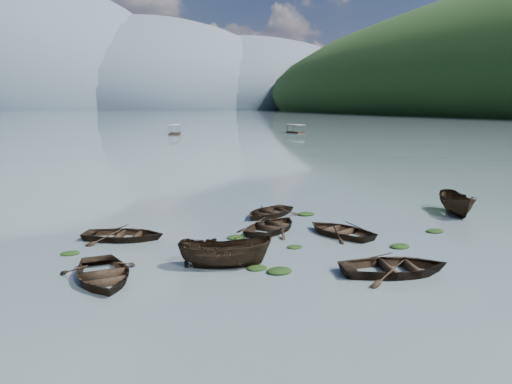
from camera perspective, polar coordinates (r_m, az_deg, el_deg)
name	(u,v)px	position (r m, az deg, el deg)	size (l,w,h in m)	color
ground_plane	(358,281)	(22.60, 11.53, -9.93)	(2400.00, 2400.00, 0.00)	slate
haze_mtn_b	(23,109)	(918.97, -25.06, 8.56)	(520.00, 520.00, 340.00)	#475666
haze_mtn_c	(145,109)	(930.19, -12.53, 9.26)	(520.00, 520.00, 260.00)	#475666
haze_mtn_d	(239,109)	(975.87, -1.91, 9.51)	(520.00, 520.00, 220.00)	#475666
rowboat_0	(103,281)	(23.20, -17.13, -9.65)	(3.48, 4.88, 1.01)	black
rowboat_1	(273,231)	(30.63, 1.91, -4.43)	(3.36, 4.70, 0.97)	black
rowboat_2	(225,267)	(23.95, -3.55, -8.59)	(1.67, 4.44, 1.71)	black
rowboat_3	(340,235)	(30.10, 9.55, -4.83)	(3.25, 4.55, 0.94)	black
rowboat_4	(395,274)	(23.92, 15.59, -8.98)	(3.60, 5.03, 1.04)	black
rowboat_5	(456,214)	(37.82, 21.93, -2.38)	(1.78, 4.72, 1.82)	black
rowboat_6	(124,240)	(29.62, -14.88, -5.27)	(3.31, 4.64, 0.96)	black
rowboat_7	(268,216)	(34.59, 1.41, -2.75)	(3.23, 4.52, 0.94)	black
weed_clump_0	(279,272)	(23.25, 2.69, -9.17)	(1.20, 0.98, 0.26)	black
weed_clump_1	(257,269)	(23.67, 0.11, -8.80)	(0.98, 0.78, 0.22)	black
weed_clump_2	(400,247)	(28.20, 16.10, -6.10)	(1.12, 0.89, 0.24)	black
weed_clump_3	(295,248)	(27.12, 4.44, -6.37)	(0.86, 0.73, 0.19)	black
weed_clump_4	(435,232)	(32.18, 19.77, -4.32)	(1.13, 0.89, 0.23)	black
weed_clump_5	(70,254)	(27.64, -20.48, -6.67)	(0.97, 0.78, 0.21)	black
weed_clump_6	(236,238)	(28.93, -2.30, -5.30)	(1.09, 0.91, 0.23)	black
weed_clump_7	(306,215)	(35.05, 5.76, -2.63)	(1.22, 0.97, 0.27)	black
pontoon_centre	(175,134)	(132.02, -9.26, 6.53)	(2.61, 6.27, 2.41)	black
pontoon_right	(296,133)	(136.75, 4.55, 6.74)	(2.40, 5.77, 2.21)	black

